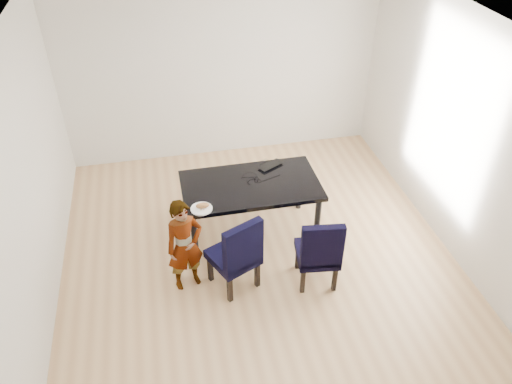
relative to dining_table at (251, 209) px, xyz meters
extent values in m
cube|color=tan|center=(0.00, -0.50, -0.38)|extent=(4.50, 5.00, 0.01)
cube|color=white|center=(0.00, -0.50, 2.33)|extent=(4.50, 5.00, 0.01)
cube|color=silver|center=(0.00, 2.00, 0.98)|extent=(4.50, 0.01, 2.70)
cube|color=silver|center=(0.00, -3.00, 0.98)|extent=(4.50, 0.01, 2.70)
cube|color=white|center=(-2.25, -0.50, 0.98)|extent=(0.01, 5.00, 2.70)
cube|color=silver|center=(2.25, -0.50, 0.98)|extent=(0.01, 5.00, 2.70)
cube|color=black|center=(0.00, 0.00, 0.00)|extent=(1.60, 0.90, 0.75)
cube|color=black|center=(-0.35, -0.78, 0.10)|extent=(0.61, 0.62, 0.95)
cube|color=black|center=(0.54, -0.91, 0.08)|extent=(0.49, 0.51, 0.91)
imported|color=orange|center=(-0.85, -0.68, 0.18)|extent=(0.47, 0.37, 1.11)
cylinder|color=white|center=(-0.62, -0.35, 0.38)|extent=(0.30, 0.30, 0.01)
ellipsoid|color=#A56D3B|center=(-0.60, -0.34, 0.42)|extent=(0.16, 0.12, 0.06)
imported|color=black|center=(0.29, 0.35, 0.39)|extent=(0.38, 0.33, 0.03)
torus|color=black|center=(0.05, 0.03, 0.38)|extent=(0.19, 0.19, 0.01)
camera|label=1|loc=(-0.93, -4.61, 3.74)|focal=35.00mm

